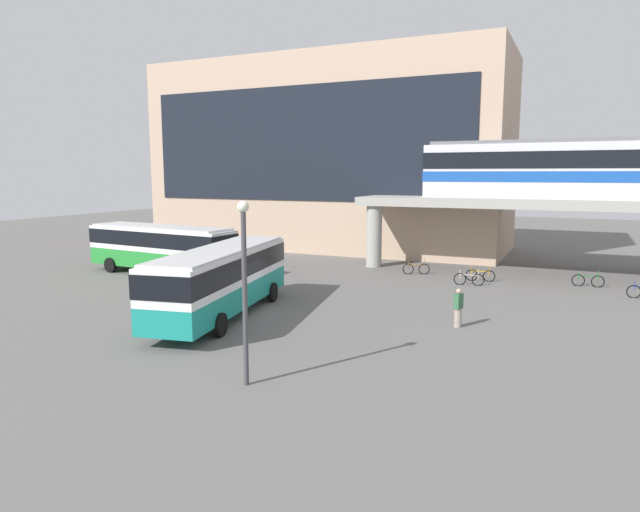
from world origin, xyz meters
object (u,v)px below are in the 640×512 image
object	(u,v)px
train	(579,168)
station_building	(330,156)
bus_main	(222,275)
bicycle_green	(588,281)
bicycle_silver	(469,279)
bicycle_orange	(480,275)
bus_secondary	(161,244)
bicycle_brown	(416,269)
pedestrian_waiting_near_stop	(458,309)

from	to	relation	value
train	station_building	bearing A→B (deg)	161.90
bus_main	bicycle_green	distance (m)	21.63
bus_main	bicycle_green	xyz separation A→B (m)	(15.58, 14.91, -1.63)
station_building	bus_main	xyz separation A→B (m)	(6.02, -25.91, -6.24)
bus_main	bicycle_silver	distance (m)	15.47
bicycle_silver	bicycle_orange	world-z (taller)	same
bicycle_orange	bicycle_green	distance (m)	6.13
train	bicycle_silver	bearing A→B (deg)	-129.49
bus_secondary	bicycle_brown	world-z (taller)	bus_secondary
station_building	bus_secondary	bearing A→B (deg)	-102.61
bicycle_brown	pedestrian_waiting_near_stop	size ratio (longest dim) A/B	0.98
bus_secondary	bicycle_green	xyz separation A→B (m)	(25.70, 7.28, -1.63)
bicycle_silver	bicycle_orange	distance (m)	1.66
bicycle_orange	bicycle_brown	size ratio (longest dim) A/B	1.07
station_building	bus_main	size ratio (longest dim) A/B	2.77
bicycle_brown	bus_main	bearing A→B (deg)	-109.67
bus_main	bicycle_silver	bearing A→B (deg)	53.67
train	bicycle_green	xyz separation A→B (m)	(0.90, -4.24, -6.60)
bicycle_orange	bicycle_brown	world-z (taller)	same
bus_secondary	bicycle_silver	size ratio (longest dim) A/B	6.31
bus_secondary	bicycle_brown	distance (m)	17.00
bus_main	bicycle_brown	world-z (taller)	bus_main
bicycle_silver	bicycle_orange	xyz separation A→B (m)	(0.41, 1.60, 0.00)
bus_secondary	bicycle_silver	bearing A→B (deg)	13.92
bus_main	bus_secondary	distance (m)	12.67
bicycle_green	train	bearing A→B (deg)	102.03
bicycle_orange	pedestrian_waiting_near_stop	xyz separation A→B (m)	(0.82, -11.22, 0.44)
bus_secondary	pedestrian_waiting_near_stop	bearing A→B (deg)	-13.33
bus_secondary	pedestrian_waiting_near_stop	xyz separation A→B (m)	(20.46, -4.85, -1.19)
station_building	bicycle_green	size ratio (longest dim) A/B	17.49
bicycle_brown	pedestrian_waiting_near_stop	xyz separation A→B (m)	(5.09, -11.92, 0.44)
bus_main	pedestrian_waiting_near_stop	xyz separation A→B (m)	(10.35, 2.78, -1.19)
bicycle_brown	bicycle_orange	bearing A→B (deg)	-9.35
station_building	bicycle_silver	world-z (taller)	station_building
station_building	bicycle_green	xyz separation A→B (m)	(21.61, -11.01, -7.87)
bus_main	bicycle_orange	bearing A→B (deg)	55.78
bus_main	bicycle_silver	xyz separation A→B (m)	(9.12, 12.40, -1.63)
train	bicycle_silver	size ratio (longest dim) A/B	11.17
train	bicycle_brown	distance (m)	12.33
bicycle_green	bicycle_orange	bearing A→B (deg)	-171.49
bicycle_green	pedestrian_waiting_near_stop	xyz separation A→B (m)	(-5.23, -12.13, 0.44)
pedestrian_waiting_near_stop	bicycle_brown	bearing A→B (deg)	113.13
bus_secondary	bicycle_orange	xyz separation A→B (m)	(19.64, 6.37, -1.63)
bicycle_green	bicycle_silver	bearing A→B (deg)	-158.78
station_building	pedestrian_waiting_near_stop	bearing A→B (deg)	-54.71
train	bus_main	bearing A→B (deg)	-127.47
train	bicycle_brown	world-z (taller)	train
bus_main	bicycle_green	world-z (taller)	bus_main
train	bus_secondary	xyz separation A→B (m)	(-24.79, -11.52, -4.97)
bicycle_orange	bicycle_brown	distance (m)	4.32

